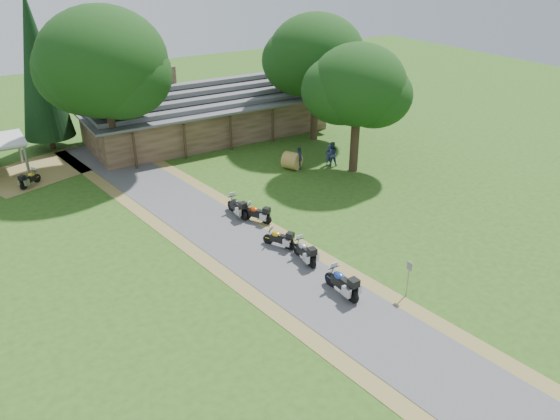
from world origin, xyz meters
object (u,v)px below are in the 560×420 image
motorcycle_row_a (342,281)px  motorcycle_row_d (256,212)px  lodge (207,108)px  motorcycle_row_e (237,206)px  hay_bale (292,161)px  motorcycle_row_b (304,250)px  motorcycle_row_c (279,237)px  motorcycle_carport_a (30,178)px

motorcycle_row_a → motorcycle_row_d: (0.27, 8.84, -0.11)m
lodge → motorcycle_row_e: (-5.19, -15.51, -1.77)m
motorcycle_row_e → hay_bale: 8.65m
motorcycle_row_b → motorcycle_row_c: 2.04m
motorcycle_row_c → motorcycle_row_e: size_ratio=0.89×
motorcycle_row_d → hay_bale: (6.54, 6.21, 0.03)m
hay_bale → motorcycle_row_b: bearing=-119.8°
motorcycle_row_c → hay_bale: 11.86m
lodge → motorcycle_carport_a: bearing=-166.1°
lodge → motorcycle_row_e: lodge is taller
hay_bale → motorcycle_row_e: bearing=-145.9°
motorcycle_row_b → motorcycle_row_e: motorcycle_row_e is taller
motorcycle_row_c → motorcycle_row_e: (-0.17, 4.73, 0.08)m
motorcycle_row_b → motorcycle_row_c: bearing=12.7°
motorcycle_row_b → motorcycle_row_c: (-0.35, 2.01, -0.06)m
motorcycle_row_b → motorcycle_row_a: bearing=179.9°
lodge → motorcycle_row_a: size_ratio=10.09×
motorcycle_carport_a → motorcycle_row_d: bearing=-91.3°
motorcycle_row_a → motorcycle_row_b: motorcycle_row_a is taller
motorcycle_row_b → hay_bale: motorcycle_row_b is taller
lodge → motorcycle_carport_a: (-15.40, -3.81, -1.85)m
motorcycle_row_d → motorcycle_row_e: motorcycle_row_e is taller
motorcycle_row_a → motorcycle_carport_a: (-10.56, 21.91, -0.13)m
motorcycle_carport_a → hay_bale: hay_bale is taller
motorcycle_row_e → motorcycle_carport_a: motorcycle_row_e is taller
motorcycle_row_b → motorcycle_carport_a: bearing=32.9°
lodge → motorcycle_row_b: size_ratio=11.16×
motorcycle_row_b → motorcycle_row_d: size_ratio=1.07×
motorcycle_row_a → motorcycle_row_d: motorcycle_row_a is taller
motorcycle_row_c → motorcycle_row_d: size_ratio=0.98×
motorcycle_row_e → hay_bale: (7.17, 4.85, -0.03)m
motorcycle_row_d → motorcycle_row_b: bearing=148.2°
motorcycle_row_a → motorcycle_row_d: 8.85m
motorcycle_row_d → lodge: bearing=-46.0°
lodge → motorcycle_row_b: 22.81m
motorcycle_row_d → hay_bale: hay_bale is taller
hay_bale → motorcycle_row_d: bearing=-136.5°
motorcycle_row_a → hay_bale: (6.81, 15.05, -0.08)m
motorcycle_row_c → motorcycle_row_e: 4.74m
motorcycle_row_e → motorcycle_row_b: bearing=-177.2°
motorcycle_row_e → hay_bale: size_ratio=1.53×
motorcycle_carport_a → hay_bale: size_ratio=1.35×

